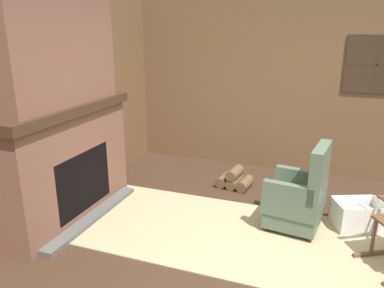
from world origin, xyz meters
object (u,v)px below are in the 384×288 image
Objects in this scene: laundry_basket at (358,215)px; storage_case at (88,90)px; oil_lamp_vase at (33,101)px; decorative_plate_on_mantel at (46,95)px; firewood_stack at (234,179)px; armchair at (299,198)px.

storage_case is (-3.27, -0.29, 1.27)m from laundry_basket.
oil_lamp_vase reaches higher than decorative_plate_on_mantel.
firewood_stack is at bearing 28.92° from storage_case.
storage_case is 0.89× the size of decorative_plate_on_mantel.
storage_case is at bearing -151.08° from firewood_stack.
firewood_stack is at bearing 157.96° from laundry_basket.
firewood_stack is 2.29× the size of storage_case.
storage_case reaches higher than armchair.
laundry_basket is 3.69m from decorative_plate_on_mantel.
firewood_stack is 0.81× the size of laundry_basket.
armchair reaches higher than firewood_stack.
armchair is 2.84m from storage_case.
laundry_basket is (0.64, 0.25, -0.21)m from armchair.
oil_lamp_vase is 1.10× the size of decorative_plate_on_mantel.
oil_lamp_vase is at bearing -90.01° from storage_case.
laundry_basket is 2.28× the size of oil_lamp_vase.
firewood_stack is 2.03× the size of decorative_plate_on_mantel.
oil_lamp_vase is at bearing -85.01° from decorative_plate_on_mantel.
decorative_plate_on_mantel is at bearing -91.62° from storage_case.
storage_case is at bearing 8.58° from armchair.
oil_lamp_vase reaches higher than armchair.
armchair is at bearing -43.43° from firewood_stack.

